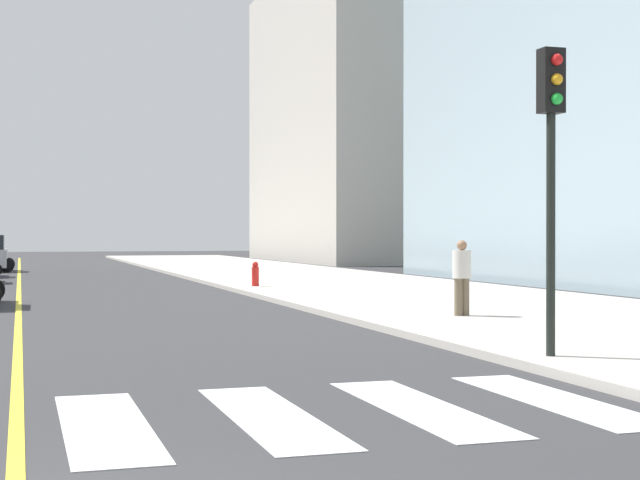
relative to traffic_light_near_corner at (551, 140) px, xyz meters
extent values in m
cube|color=#B2ADA3|center=(4.31, 13.25, -3.42)|extent=(10.00, 120.00, 0.15)
cube|color=silver|center=(-6.99, -2.75, -3.49)|extent=(0.90, 4.00, 0.01)
cube|color=silver|center=(-5.19, -2.75, -3.49)|extent=(0.90, 4.00, 0.01)
cube|color=silver|center=(-3.39, -2.75, -3.49)|extent=(0.90, 4.00, 0.01)
cube|color=silver|center=(-1.59, -2.75, -3.49)|extent=(0.90, 4.00, 0.01)
cube|color=yellow|center=(-7.89, 33.25, -3.49)|extent=(0.16, 80.00, 0.01)
cube|color=#B2ADA3|center=(20.08, 56.39, 7.39)|extent=(18.00, 24.00, 21.78)
cylinder|color=black|center=(-8.48, 43.69, -3.13)|extent=(0.72, 0.24, 0.72)
cylinder|color=black|center=(-8.50, 40.93, -3.13)|extent=(0.72, 0.24, 0.72)
cylinder|color=black|center=(0.00, 0.02, -1.47)|extent=(0.14, 0.14, 3.76)
cube|color=black|center=(0.00, 0.02, 0.91)|extent=(0.36, 0.28, 1.00)
sphere|color=red|center=(0.00, -0.16, 1.21)|extent=(0.18, 0.18, 0.18)
sphere|color=orange|center=(0.00, -0.16, 0.91)|extent=(0.18, 0.18, 0.18)
sphere|color=green|center=(0.00, -0.16, 0.61)|extent=(0.18, 0.18, 0.18)
cylinder|color=brown|center=(2.02, 7.22, -2.91)|extent=(0.20, 0.20, 0.86)
cylinder|color=brown|center=(1.84, 7.20, -2.91)|extent=(0.20, 0.20, 0.86)
cylinder|color=beige|center=(1.93, 7.21, -2.16)|extent=(0.43, 0.43, 0.65)
sphere|color=#936B4C|center=(1.93, 7.21, -1.71)|extent=(0.23, 0.23, 0.23)
cylinder|color=red|center=(0.32, 21.07, -2.99)|extent=(0.26, 0.26, 0.70)
sphere|color=red|center=(0.32, 21.07, -2.56)|extent=(0.22, 0.22, 0.22)
camera|label=1|loc=(-7.85, -13.25, -1.46)|focal=54.49mm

